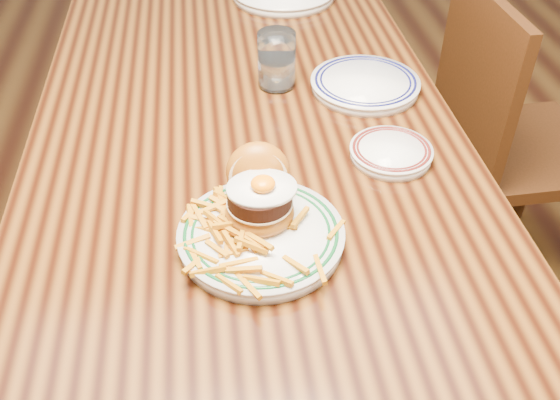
{
  "coord_description": "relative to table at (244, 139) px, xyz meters",
  "views": [
    {
      "loc": [
        -0.07,
        -1.13,
        1.44
      ],
      "look_at": [
        0.02,
        -0.42,
        0.84
      ],
      "focal_mm": 40.0,
      "sensor_mm": 36.0,
      "label": 1
    }
  ],
  "objects": [
    {
      "name": "water_glass",
      "position": [
        0.08,
        0.07,
        0.14
      ],
      "size": [
        0.08,
        0.08,
        0.12
      ],
      "color": "white",
      "rests_on": "table"
    },
    {
      "name": "chair_right",
      "position": [
        0.72,
        0.2,
        -0.19
      ],
      "size": [
        0.42,
        0.42,
        0.87
      ],
      "rotation": [
        0.0,
        0.0,
        3.17
      ],
      "color": "#3C1D0C",
      "rests_on": "floor"
    },
    {
      "name": "table",
      "position": [
        0.0,
        0.0,
        0.0
      ],
      "size": [
        0.85,
        1.6,
        0.75
      ],
      "color": "black",
      "rests_on": "floor"
    },
    {
      "name": "rear_plate",
      "position": [
        0.27,
        0.03,
        0.1
      ],
      "size": [
        0.24,
        0.24,
        0.03
      ],
      "rotation": [
        0.0,
        0.0,
        -0.37
      ],
      "color": "white",
      "rests_on": "table"
    },
    {
      "name": "floor",
      "position": [
        0.0,
        0.0,
        -0.66
      ],
      "size": [
        6.0,
        6.0,
        0.0
      ],
      "primitive_type": "plane",
      "color": "black",
      "rests_on": "ground"
    },
    {
      "name": "side_plate",
      "position": [
        0.26,
        -0.22,
        0.1
      ],
      "size": [
        0.15,
        0.15,
        0.02
      ],
      "rotation": [
        0.0,
        0.0,
        0.05
      ],
      "color": "white",
      "rests_on": "table"
    },
    {
      "name": "main_plate",
      "position": [
        -0.0,
        -0.4,
        0.12
      ],
      "size": [
        0.26,
        0.27,
        0.13
      ],
      "rotation": [
        0.0,
        0.0,
        -0.06
      ],
      "color": "white",
      "rests_on": "table"
    }
  ]
}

